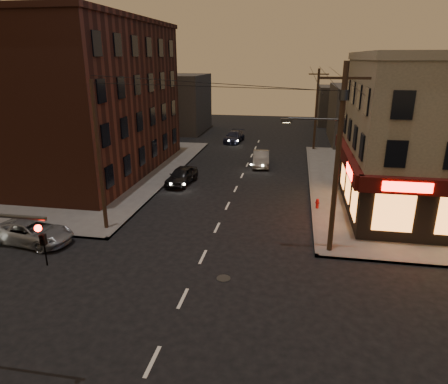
% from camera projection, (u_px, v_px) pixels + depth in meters
% --- Properties ---
extents(ground, '(120.00, 120.00, 0.00)m').
position_uv_depth(ground, '(183.00, 298.00, 17.96)').
color(ground, black).
rests_on(ground, ground).
extents(sidewalk_nw, '(24.00, 28.00, 0.15)m').
position_uv_depth(sidewalk_nw, '(57.00, 169.00, 38.65)').
color(sidewalk_nw, '#514F4C').
rests_on(sidewalk_nw, ground).
extents(brick_apartment, '(12.00, 20.00, 13.00)m').
position_uv_depth(brick_apartment, '(82.00, 100.00, 35.96)').
color(brick_apartment, '#492217').
rests_on(brick_apartment, sidewalk_nw).
extents(bg_building_ne_a, '(10.00, 12.00, 7.00)m').
position_uv_depth(bg_building_ne_a, '(372.00, 115.00, 49.94)').
color(bg_building_ne_a, '#3F3D3A').
rests_on(bg_building_ne_a, ground).
extents(bg_building_nw, '(9.00, 10.00, 8.00)m').
position_uv_depth(bg_building_nw, '(174.00, 103.00, 58.01)').
color(bg_building_nw, '#3F3D3A').
rests_on(bg_building_nw, ground).
extents(bg_building_ne_b, '(8.00, 8.00, 6.00)m').
position_uv_depth(bg_building_ne_b, '(344.00, 106.00, 63.49)').
color(bg_building_ne_b, '#3F3D3A').
rests_on(bg_building_ne_b, ground).
extents(utility_pole_main, '(4.20, 0.44, 10.00)m').
position_uv_depth(utility_pole_main, '(336.00, 151.00, 20.41)').
color(utility_pole_main, '#382619').
rests_on(utility_pole_main, sidewalk_ne).
extents(utility_pole_far, '(0.26, 0.26, 9.00)m').
position_uv_depth(utility_pole_far, '(316.00, 110.00, 45.18)').
color(utility_pole_far, '#382619').
rests_on(utility_pole_far, sidewalk_ne).
extents(utility_pole_west, '(0.24, 0.24, 9.00)m').
position_uv_depth(utility_pole_west, '(99.00, 158.00, 23.66)').
color(utility_pole_west, '#382619').
rests_on(utility_pole_west, sidewalk_nw).
extents(suv_cross, '(5.06, 2.85, 1.33)m').
position_uv_depth(suv_cross, '(32.00, 232.00, 23.16)').
color(suv_cross, gray).
rests_on(suv_cross, ground).
extents(sedan_near, '(2.21, 4.49, 1.47)m').
position_uv_depth(sedan_near, '(182.00, 176.00, 33.96)').
color(sedan_near, black).
rests_on(sedan_near, ground).
extents(sedan_mid, '(1.93, 4.59, 1.47)m').
position_uv_depth(sedan_mid, '(261.00, 159.00, 39.71)').
color(sedan_mid, '#62605B').
rests_on(sedan_mid, ground).
extents(sedan_far, '(2.41, 4.89, 1.37)m').
position_uv_depth(sedan_far, '(234.00, 137.00, 50.89)').
color(sedan_far, '#1A1E34').
rests_on(sedan_far, ground).
extents(fire_hydrant, '(0.32, 0.32, 0.71)m').
position_uv_depth(fire_hydrant, '(317.00, 203.00, 28.19)').
color(fire_hydrant, '#9D0E0E').
rests_on(fire_hydrant, sidewalk_ne).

